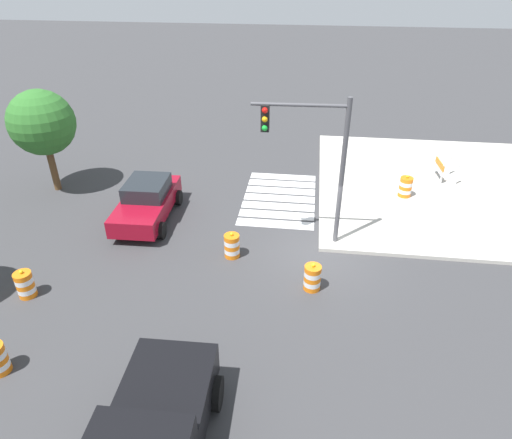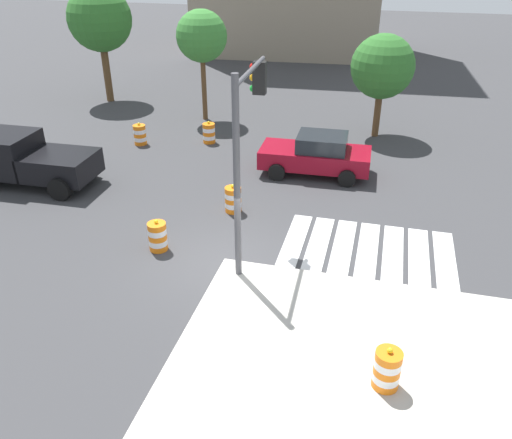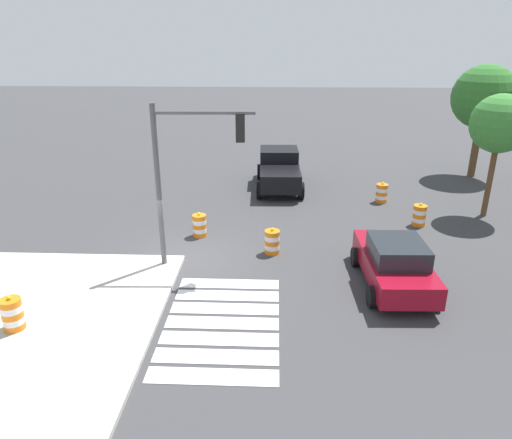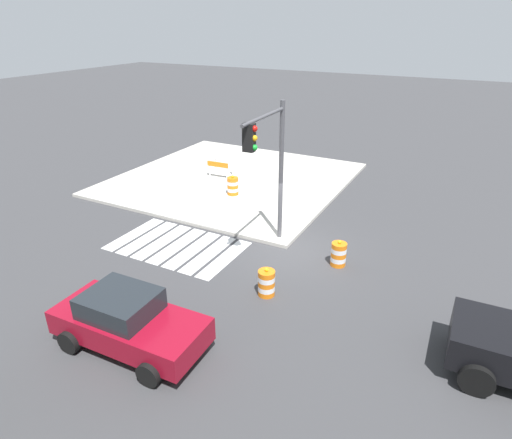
% 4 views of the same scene
% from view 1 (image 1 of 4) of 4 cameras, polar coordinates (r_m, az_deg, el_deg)
% --- Properties ---
extents(ground_plane, '(120.00, 120.00, 0.00)m').
position_cam_1_polar(ground_plane, '(16.97, 7.96, -4.06)').
color(ground_plane, '#38383A').
extents(sidewalk_corner, '(12.00, 12.00, 0.15)m').
position_cam_1_polar(sidewalk_corner, '(23.09, 23.13, 3.82)').
color(sidewalk_corner, '#BCB7AD').
rests_on(sidewalk_corner, ground).
extents(crosswalk_stripes, '(5.10, 3.20, 0.02)m').
position_cam_1_polar(crosswalk_stripes, '(20.40, 2.98, 2.71)').
color(crosswalk_stripes, silver).
rests_on(crosswalk_stripes, ground).
extents(sports_car, '(4.35, 2.24, 1.63)m').
position_cam_1_polar(sports_car, '(19.01, -13.68, 2.30)').
color(sports_car, maroon).
rests_on(sports_car, ground).
extents(traffic_barrel_near_corner, '(0.56, 0.56, 1.02)m').
position_cam_1_polar(traffic_barrel_near_corner, '(16.34, -27.28, -7.34)').
color(traffic_barrel_near_corner, orange).
rests_on(traffic_barrel_near_corner, ground).
extents(traffic_barrel_crosswalk_end, '(0.56, 0.56, 1.02)m').
position_cam_1_polar(traffic_barrel_crosswalk_end, '(16.34, -3.08, -3.35)').
color(traffic_barrel_crosswalk_end, orange).
rests_on(traffic_barrel_crosswalk_end, ground).
extents(traffic_barrel_median_near, '(0.56, 0.56, 1.02)m').
position_cam_1_polar(traffic_barrel_median_near, '(14.94, 7.17, -7.32)').
color(traffic_barrel_median_near, orange).
rests_on(traffic_barrel_median_near, ground).
extents(traffic_barrel_on_sidewalk, '(0.56, 0.56, 1.02)m').
position_cam_1_polar(traffic_barrel_on_sidewalk, '(21.17, 18.47, 3.96)').
color(traffic_barrel_on_sidewalk, orange).
rests_on(traffic_barrel_on_sidewalk, sidewalk_corner).
extents(construction_barricade, '(1.30, 0.84, 1.00)m').
position_cam_1_polar(construction_barricade, '(23.45, 22.61, 6.11)').
color(construction_barricade, silver).
rests_on(construction_barricade, sidewalk_corner).
extents(traffic_light_pole, '(0.48, 3.29, 5.50)m').
position_cam_1_polar(traffic_light_pole, '(15.58, 7.02, 9.10)').
color(traffic_light_pole, '#4C4C51').
rests_on(traffic_light_pole, sidewalk_corner).
extents(street_tree_streetside_mid, '(2.85, 2.85, 4.66)m').
position_cam_1_polar(street_tree_streetside_mid, '(22.05, -25.57, 11.00)').
color(street_tree_streetside_mid, brown).
rests_on(street_tree_streetside_mid, ground).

